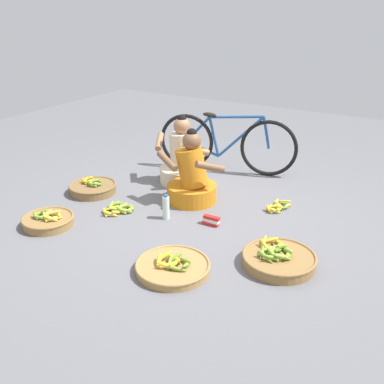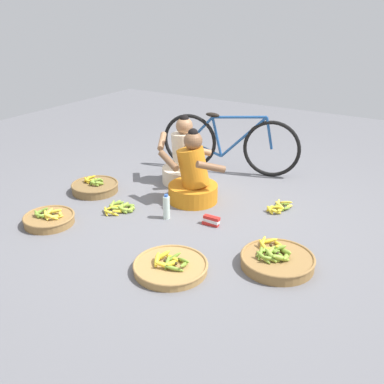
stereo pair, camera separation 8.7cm
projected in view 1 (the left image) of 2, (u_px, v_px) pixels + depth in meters
The scene contains 12 objects.
ground_plane at pixel (202, 218), 4.37m from camera, with size 10.00×10.00×0.00m, color slate.
vendor_woman_front at pixel (192, 179), 4.65m from camera, with size 0.73×0.52×0.79m.
vendor_woman_behind at pixel (182, 161), 5.13m from camera, with size 0.75×0.52×0.80m.
bicycle_leaning at pixel (226, 143), 5.42m from camera, with size 1.67×0.45×0.73m.
banana_basket_front_left at pixel (173, 267), 3.50m from camera, with size 0.59×0.59×0.14m.
banana_basket_front_center at pixel (48, 220), 4.21m from camera, with size 0.48×0.48×0.15m.
banana_basket_near_vendor at pixel (279, 259), 3.58m from camera, with size 0.59×0.59×0.17m.
banana_basket_mid_right at pixel (93, 188), 4.93m from camera, with size 0.52×0.52×0.16m.
loose_bananas_back_right at pixel (120, 209), 4.50m from camera, with size 0.32×0.32×0.09m.
loose_bananas_back_left at pixel (278, 206), 4.55m from camera, with size 0.21×0.34×0.08m.
water_bottle at pixel (166, 207), 4.32m from camera, with size 0.07×0.07×0.25m.
packet_carton_stack at pixel (211, 221), 4.22m from camera, with size 0.17×0.07×0.09m.
Camera 1 is at (1.91, -3.42, 1.96)m, focal length 41.87 mm.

